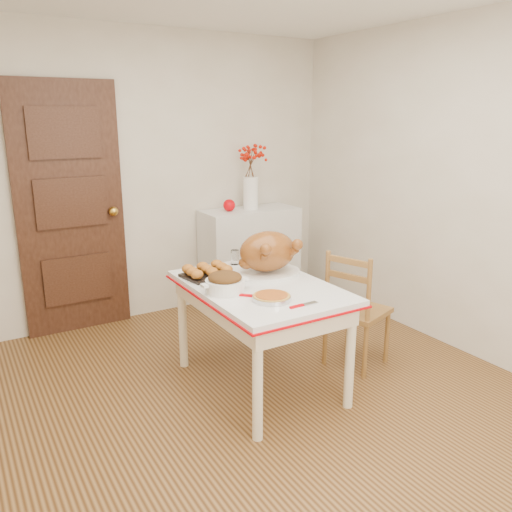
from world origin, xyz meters
TOP-DOWN VIEW (x-y plane):
  - floor at (0.00, 0.00)m, footprint 3.50×4.00m
  - wall_back at (0.00, 2.00)m, footprint 3.50×0.00m
  - wall_right at (1.75, 0.00)m, footprint 0.00×4.00m
  - door_back at (-0.70, 1.97)m, footprint 0.85×0.06m
  - sideboard at (0.89, 1.78)m, footprint 0.92×0.41m
  - kitchen_table at (0.11, 0.32)m, footprint 0.83×1.21m
  - chair_oak at (0.89, 0.24)m, footprint 0.49×0.49m
  - berry_vase at (0.90, 1.78)m, footprint 0.33×0.33m
  - apple at (0.67, 1.78)m, footprint 0.11×0.11m
  - turkey_platter at (0.27, 0.48)m, footprint 0.57×0.52m
  - pumpkin_pie at (0.02, 0.03)m, footprint 0.29×0.29m
  - stuffing_dish at (-0.15, 0.31)m, footprint 0.37×0.33m
  - rolls_tray at (-0.10, 0.66)m, footprint 0.35×0.29m
  - pie_server at (0.13, -0.13)m, footprint 0.20×0.06m
  - carving_knife at (-0.02, 0.11)m, footprint 0.24×0.25m
  - drinking_glass at (0.20, 0.82)m, footprint 0.08×0.08m
  - shaker_pair at (0.39, 0.82)m, footprint 0.09×0.05m

SIDE VIEW (x-z plane):
  - floor at x=0.00m, z-range 0.00..0.00m
  - kitchen_table at x=0.11m, z-range 0.00..0.72m
  - chair_oak at x=0.89m, z-range 0.00..0.87m
  - sideboard at x=0.89m, z-range 0.00..0.92m
  - pie_server at x=0.13m, z-range 0.72..0.73m
  - carving_knife at x=-0.02m, z-range 0.72..0.73m
  - pumpkin_pie at x=0.02m, z-range 0.72..0.77m
  - shaker_pair at x=0.39m, z-range 0.72..0.80m
  - rolls_tray at x=-0.10m, z-range 0.72..0.80m
  - drinking_glass at x=0.20m, z-range 0.72..0.83m
  - stuffing_dish at x=-0.15m, z-range 0.72..0.84m
  - turkey_platter at x=0.27m, z-range 0.72..1.02m
  - apple at x=0.67m, z-range 0.92..1.04m
  - door_back at x=-0.70m, z-range 0.00..2.06m
  - berry_vase at x=0.90m, z-range 0.92..1.55m
  - wall_back at x=0.00m, z-range 0.00..2.50m
  - wall_right at x=1.75m, z-range 0.00..2.50m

